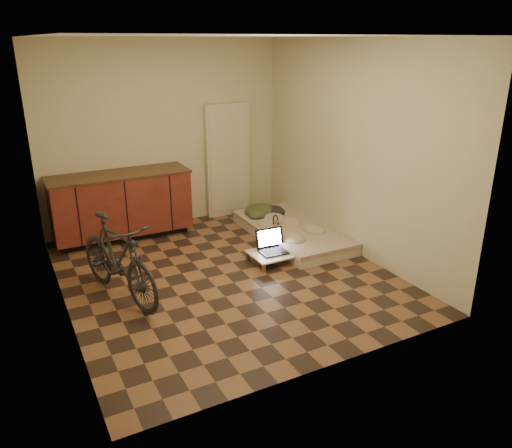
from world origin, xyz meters
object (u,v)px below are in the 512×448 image
bicycle (117,255)px  laptop (273,247)px  lap_desk (279,252)px  futon (292,231)px

bicycle → laptop: (1.90, 0.09, -0.32)m
bicycle → laptop: size_ratio=3.95×
lap_desk → laptop: bearing=133.3°
lap_desk → laptop: 0.10m
bicycle → laptop: 1.93m
futon → lap_desk: bearing=-132.3°
futon → laptop: (-0.60, -0.53, 0.09)m
bicycle → lap_desk: 1.99m
laptop → bicycle: bearing=-174.1°
bicycle → laptop: bicycle is taller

